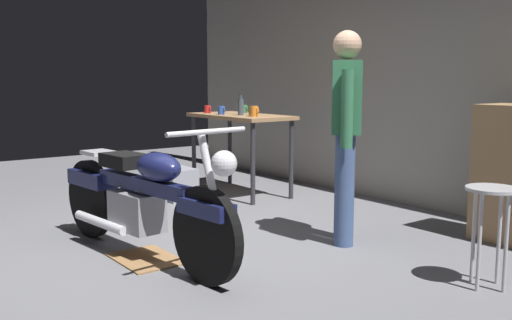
# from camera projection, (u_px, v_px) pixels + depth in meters

# --- Properties ---
(ground_plane) EXTENTS (12.00, 12.00, 0.00)m
(ground_plane) POSITION_uv_depth(u_px,v_px,m) (185.00, 255.00, 4.31)
(ground_plane) COLOR slate
(back_wall) EXTENTS (8.00, 0.12, 3.10)m
(back_wall) POSITION_uv_depth(u_px,v_px,m) (427.00, 53.00, 5.76)
(back_wall) COLOR gray
(back_wall) RESTS_ON ground_plane
(workbench) EXTENTS (1.30, 0.64, 0.90)m
(workbench) POSITION_uv_depth(u_px,v_px,m) (240.00, 124.00, 6.53)
(workbench) COLOR #99724C
(workbench) RESTS_ON ground_plane
(motorcycle) EXTENTS (2.19, 0.63, 1.00)m
(motorcycle) POSITION_uv_depth(u_px,v_px,m) (141.00, 198.00, 4.18)
(motorcycle) COLOR black
(motorcycle) RESTS_ON ground_plane
(person_standing) EXTENTS (0.44, 0.42, 1.67)m
(person_standing) POSITION_uv_depth(u_px,v_px,m) (346.00, 127.00, 4.52)
(person_standing) COLOR #415785
(person_standing) RESTS_ON ground_plane
(shop_stool) EXTENTS (0.32, 0.32, 0.64)m
(shop_stool) POSITION_uv_depth(u_px,v_px,m) (491.00, 210.00, 3.57)
(shop_stool) COLOR #B2B2B7
(shop_stool) RESTS_ON ground_plane
(drip_tray) EXTENTS (0.56, 0.40, 0.01)m
(drip_tray) POSITION_uv_depth(u_px,v_px,m) (146.00, 259.00, 4.19)
(drip_tray) COLOR olive
(drip_tray) RESTS_ON ground_plane
(storage_bin) EXTENTS (0.44, 0.32, 0.34)m
(storage_bin) POSITION_uv_depth(u_px,v_px,m) (176.00, 183.00, 6.28)
(storage_bin) COLOR gray
(storage_bin) RESTS_ON ground_plane
(mug_orange_travel) EXTENTS (0.12, 0.08, 0.11)m
(mug_orange_travel) POSITION_uv_depth(u_px,v_px,m) (255.00, 111.00, 6.15)
(mug_orange_travel) COLOR orange
(mug_orange_travel) RESTS_ON workbench
(mug_brown_stoneware) EXTENTS (0.10, 0.07, 0.09)m
(mug_brown_stoneware) POSITION_uv_depth(u_px,v_px,m) (252.00, 111.00, 6.34)
(mug_brown_stoneware) COLOR brown
(mug_brown_stoneware) RESTS_ON workbench
(mug_red_diner) EXTENTS (0.11, 0.08, 0.09)m
(mug_red_diner) POSITION_uv_depth(u_px,v_px,m) (208.00, 109.00, 6.76)
(mug_red_diner) COLOR red
(mug_red_diner) RESTS_ON workbench
(mug_blue_enamel) EXTENTS (0.11, 0.08, 0.09)m
(mug_blue_enamel) POSITION_uv_depth(u_px,v_px,m) (221.00, 110.00, 6.51)
(mug_blue_enamel) COLOR #2D51AD
(mug_blue_enamel) RESTS_ON workbench
(mug_green_speckled) EXTENTS (0.12, 0.09, 0.09)m
(mug_green_speckled) POSITION_uv_depth(u_px,v_px,m) (244.00, 109.00, 6.80)
(mug_green_speckled) COLOR #3D7F4C
(mug_green_speckled) RESTS_ON workbench
(bottle) EXTENTS (0.06, 0.06, 0.24)m
(bottle) POSITION_uv_depth(u_px,v_px,m) (241.00, 106.00, 6.37)
(bottle) COLOR #3F4C59
(bottle) RESTS_ON workbench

